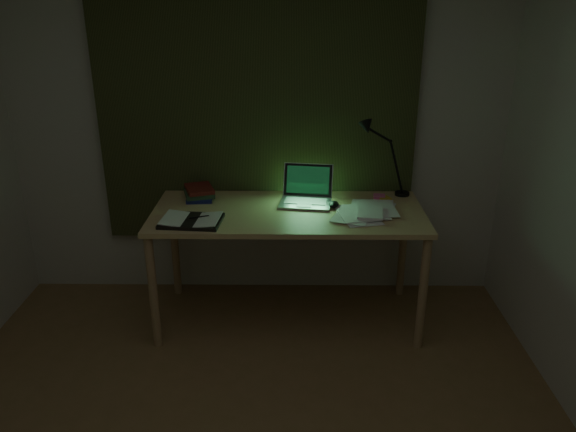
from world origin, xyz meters
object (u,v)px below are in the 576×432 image
desk (288,266)px  open_textbook (191,220)px  loose_papers (361,213)px  book_stack (199,192)px  laptop (305,187)px  desk_lamp (405,157)px

desk → open_textbook: size_ratio=4.80×
open_textbook → loose_papers: 1.08m
open_textbook → book_stack: book_stack is taller
laptop → desk_lamp: desk_lamp is taller
book_stack → laptop: bearing=-9.0°
desk_lamp → laptop: bearing=-165.2°
desk → laptop: 0.55m
open_textbook → desk_lamp: desk_lamp is taller
open_textbook → laptop: bearing=29.3°
book_stack → desk_lamp: bearing=3.4°
desk → laptop: bearing=44.5°
book_stack → desk_lamp: desk_lamp is taller
loose_papers → book_stack: bearing=165.1°
desk → laptop: laptop is taller
open_textbook → desk: bearing=24.4°
loose_papers → laptop: bearing=154.0°
desk → open_textbook: (-0.60, -0.21, 0.42)m
book_stack → loose_papers: book_stack is taller
desk → book_stack: (-0.62, 0.23, 0.45)m
desk_lamp → desk: bearing=-160.1°
loose_papers → desk_lamp: desk_lamp is taller
book_stack → desk_lamp: (1.42, 0.08, 0.23)m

